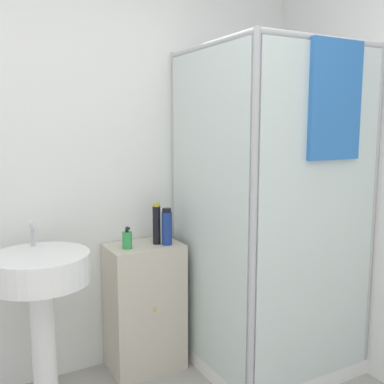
{
  "coord_description": "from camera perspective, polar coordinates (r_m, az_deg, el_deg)",
  "views": [
    {
      "loc": [
        -0.52,
        -0.96,
        1.51
      ],
      "look_at": [
        0.64,
        1.14,
        1.16
      ],
      "focal_mm": 42.0,
      "sensor_mm": 36.0,
      "label": 1
    }
  ],
  "objects": [
    {
      "name": "shampoo_bottle_tall_black",
      "position": [
        2.75,
        -4.52,
        -4.05
      ],
      "size": [
        0.05,
        0.05,
        0.26
      ],
      "color": "black",
      "rests_on": "vanity_cabinet"
    },
    {
      "name": "soap_dispenser",
      "position": [
        2.68,
        -8.24,
        -6.03
      ],
      "size": [
        0.06,
        0.06,
        0.13
      ],
      "color": "green",
      "rests_on": "vanity_cabinet"
    },
    {
      "name": "sink",
      "position": [
        2.47,
        -18.62,
        -11.37
      ],
      "size": [
        0.5,
        0.5,
        1.0
      ],
      "color": "white",
      "rests_on": "ground_plane"
    },
    {
      "name": "shampoo_bottle_blue",
      "position": [
        2.73,
        -3.21,
        -4.47
      ],
      "size": [
        0.06,
        0.06,
        0.22
      ],
      "color": "navy",
      "rests_on": "vanity_cabinet"
    },
    {
      "name": "wall_back",
      "position": [
        2.73,
        -17.71,
        2.46
      ],
      "size": [
        6.4,
        0.06,
        2.5
      ],
      "primitive_type": "cube",
      "color": "white",
      "rests_on": "ground_plane"
    },
    {
      "name": "vanity_cabinet",
      "position": [
        2.9,
        -6.04,
        -14.26
      ],
      "size": [
        0.45,
        0.33,
        0.8
      ],
      "color": "beige",
      "rests_on": "ground_plane"
    },
    {
      "name": "shower_enclosure",
      "position": [
        2.87,
        9.47,
        -11.6
      ],
      "size": [
        0.9,
        0.93,
        1.97
      ],
      "color": "white",
      "rests_on": "ground_plane"
    }
  ]
}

